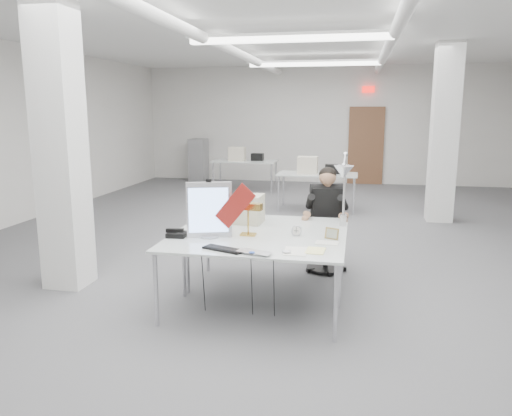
{
  "coord_description": "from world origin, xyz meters",
  "views": [
    {
      "loc": [
        0.98,
        -7.08,
        2.04
      ],
      "look_at": [
        -0.05,
        -2.0,
        1.01
      ],
      "focal_mm": 35.0,
      "sensor_mm": 36.0,
      "label": 1
    }
  ],
  "objects_px": {
    "desk_phone": "(177,234)",
    "laptop": "(252,254)",
    "desk_main": "(251,245)",
    "beige_monitor": "(247,209)",
    "office_chair": "(326,229)",
    "monitor": "(209,210)",
    "architect_lamp": "(344,186)",
    "bankers_lamp": "(248,221)",
    "seated_person": "(327,202)"
  },
  "relations": [
    {
      "from": "seated_person",
      "to": "beige_monitor",
      "type": "height_order",
      "value": "seated_person"
    },
    {
      "from": "desk_main",
      "to": "laptop",
      "type": "height_order",
      "value": "laptop"
    },
    {
      "from": "office_chair",
      "to": "monitor",
      "type": "distance_m",
      "value": 1.88
    },
    {
      "from": "monitor",
      "to": "laptop",
      "type": "xyz_separation_m",
      "value": [
        0.56,
        -0.55,
        -0.27
      ]
    },
    {
      "from": "desk_main",
      "to": "desk_phone",
      "type": "bearing_deg",
      "value": 171.76
    },
    {
      "from": "seated_person",
      "to": "monitor",
      "type": "bearing_deg",
      "value": -141.58
    },
    {
      "from": "seated_person",
      "to": "monitor",
      "type": "relative_size",
      "value": 1.43
    },
    {
      "from": "laptop",
      "to": "desk_phone",
      "type": "distance_m",
      "value": 1.02
    },
    {
      "from": "desk_main",
      "to": "desk_phone",
      "type": "xyz_separation_m",
      "value": [
        -0.81,
        0.12,
        0.04
      ]
    },
    {
      "from": "monitor",
      "to": "bankers_lamp",
      "type": "bearing_deg",
      "value": 4.48
    },
    {
      "from": "office_chair",
      "to": "desk_phone",
      "type": "bearing_deg",
      "value": -146.97
    },
    {
      "from": "seated_person",
      "to": "monitor",
      "type": "height_order",
      "value": "monitor"
    },
    {
      "from": "beige_monitor",
      "to": "seated_person",
      "type": "bearing_deg",
      "value": 41.24
    },
    {
      "from": "desk_main",
      "to": "bankers_lamp",
      "type": "bearing_deg",
      "value": 107.41
    },
    {
      "from": "desk_main",
      "to": "monitor",
      "type": "bearing_deg",
      "value": 159.91
    },
    {
      "from": "office_chair",
      "to": "bankers_lamp",
      "type": "xyz_separation_m",
      "value": [
        -0.73,
        -1.29,
        0.36
      ]
    },
    {
      "from": "monitor",
      "to": "architect_lamp",
      "type": "distance_m",
      "value": 1.45
    },
    {
      "from": "laptop",
      "to": "beige_monitor",
      "type": "relative_size",
      "value": 0.94
    },
    {
      "from": "desk_phone",
      "to": "desk_main",
      "type": "bearing_deg",
      "value": -11.9
    },
    {
      "from": "beige_monitor",
      "to": "monitor",
      "type": "bearing_deg",
      "value": -104.92
    },
    {
      "from": "monitor",
      "to": "bankers_lamp",
      "type": "height_order",
      "value": "monitor"
    },
    {
      "from": "monitor",
      "to": "architect_lamp",
      "type": "height_order",
      "value": "architect_lamp"
    },
    {
      "from": "seated_person",
      "to": "desk_phone",
      "type": "relative_size",
      "value": 4.25
    },
    {
      "from": "laptop",
      "to": "architect_lamp",
      "type": "xyz_separation_m",
      "value": [
        0.76,
        1.1,
        0.47
      ]
    },
    {
      "from": "seated_person",
      "to": "beige_monitor",
      "type": "xyz_separation_m",
      "value": [
        -0.87,
        -0.67,
        0.02
      ]
    },
    {
      "from": "monitor",
      "to": "desk_phone",
      "type": "bearing_deg",
      "value": 171.92
    },
    {
      "from": "bankers_lamp",
      "to": "laptop",
      "type": "bearing_deg",
      "value": -64.48
    },
    {
      "from": "seated_person",
      "to": "laptop",
      "type": "height_order",
      "value": "seated_person"
    },
    {
      "from": "office_chair",
      "to": "monitor",
      "type": "bearing_deg",
      "value": -140.6
    },
    {
      "from": "seated_person",
      "to": "beige_monitor",
      "type": "relative_size",
      "value": 2.38
    },
    {
      "from": "desk_main",
      "to": "bankers_lamp",
      "type": "relative_size",
      "value": 5.95
    },
    {
      "from": "bankers_lamp",
      "to": "desk_phone",
      "type": "relative_size",
      "value": 1.58
    },
    {
      "from": "beige_monitor",
      "to": "bankers_lamp",
      "type": "bearing_deg",
      "value": -73.26
    },
    {
      "from": "bankers_lamp",
      "to": "beige_monitor",
      "type": "bearing_deg",
      "value": 113.96
    },
    {
      "from": "laptop",
      "to": "bankers_lamp",
      "type": "relative_size",
      "value": 1.07
    },
    {
      "from": "desk_main",
      "to": "beige_monitor",
      "type": "height_order",
      "value": "beige_monitor"
    },
    {
      "from": "monitor",
      "to": "beige_monitor",
      "type": "relative_size",
      "value": 1.66
    },
    {
      "from": "bankers_lamp",
      "to": "beige_monitor",
      "type": "relative_size",
      "value": 0.88
    },
    {
      "from": "seated_person",
      "to": "bankers_lamp",
      "type": "height_order",
      "value": "seated_person"
    },
    {
      "from": "office_chair",
      "to": "laptop",
      "type": "relative_size",
      "value": 3.38
    },
    {
      "from": "desk_phone",
      "to": "architect_lamp",
      "type": "distance_m",
      "value": 1.82
    },
    {
      "from": "desk_phone",
      "to": "beige_monitor",
      "type": "relative_size",
      "value": 0.56
    },
    {
      "from": "office_chair",
      "to": "bankers_lamp",
      "type": "bearing_deg",
      "value": -132.72
    },
    {
      "from": "seated_person",
      "to": "bankers_lamp",
      "type": "xyz_separation_m",
      "value": [
        -0.73,
        -1.24,
        0.01
      ]
    },
    {
      "from": "desk_phone",
      "to": "laptop",
      "type": "bearing_deg",
      "value": -32.86
    },
    {
      "from": "bankers_lamp",
      "to": "beige_monitor",
      "type": "distance_m",
      "value": 0.58
    },
    {
      "from": "desk_main",
      "to": "desk_phone",
      "type": "height_order",
      "value": "desk_phone"
    },
    {
      "from": "desk_phone",
      "to": "office_chair",
      "type": "bearing_deg",
      "value": 42.52
    },
    {
      "from": "desk_main",
      "to": "monitor",
      "type": "xyz_separation_m",
      "value": [
        -0.47,
        0.17,
        0.3
      ]
    },
    {
      "from": "desk_main",
      "to": "bankers_lamp",
      "type": "height_order",
      "value": "bankers_lamp"
    }
  ]
}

